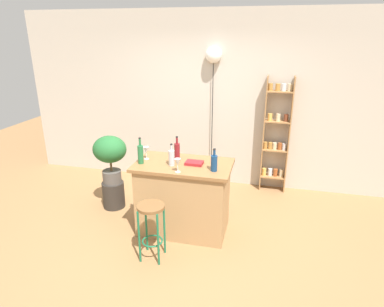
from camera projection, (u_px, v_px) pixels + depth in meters
ground at (178, 242)px, 4.10m from camera, size 12.00×12.00×0.00m
back_wall at (209, 100)px, 5.41m from camera, size 6.40×0.10×2.80m
kitchen_counter at (184, 197)px, 4.22m from camera, size 1.19×0.70×0.93m
bar_stool at (151, 220)px, 3.66m from camera, size 0.31×0.31×0.67m
spice_shelf at (276, 135)px, 5.18m from camera, size 0.41×0.18×1.84m
plant_stool at (114, 194)px, 4.88m from camera, size 0.32×0.32×0.39m
potted_plant at (110, 153)px, 4.66m from camera, size 0.48×0.43×0.70m
bottle_vinegar at (141, 154)px, 4.02m from camera, size 0.07×0.07×0.33m
bottle_olive_oil at (177, 151)px, 4.16m from camera, size 0.07×0.07×0.30m
bottle_sauce_amber at (172, 157)px, 3.97m from camera, size 0.07×0.07×0.27m
bottle_wine_red at (214, 163)px, 3.81m from camera, size 0.08×0.08×0.27m
wine_glass_left at (146, 150)px, 4.16m from camera, size 0.07×0.07×0.16m
wine_glass_center at (178, 163)px, 3.77m from camera, size 0.07×0.07×0.16m
cookbook at (194, 163)px, 4.03m from camera, size 0.21×0.16×0.03m
pendant_globe_light at (214, 56)px, 5.05m from camera, size 0.25×0.25×2.25m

